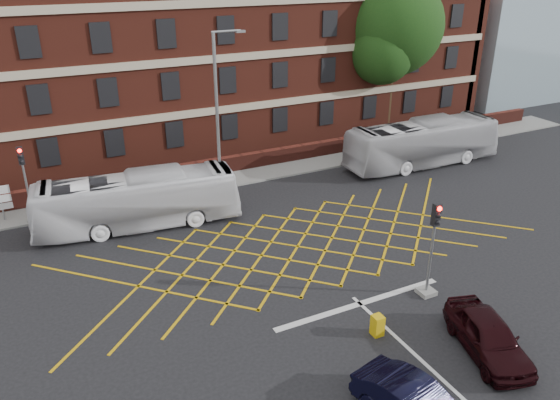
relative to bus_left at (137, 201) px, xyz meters
name	(u,v)px	position (x,y,z in m)	size (l,w,h in m)	color
ground	(318,265)	(6.51, -7.82, -1.49)	(120.00, 120.00, 0.00)	black
victorian_building	(174,35)	(6.76, 14.17, 6.35)	(51.00, 12.17, 20.40)	maroon
boundary_wall	(219,166)	(6.51, 5.18, -0.94)	(56.00, 0.50, 1.10)	#4A1A13
far_pavement	(225,178)	(6.51, 4.18, -1.43)	(60.00, 3.00, 0.12)	slate
glass_block	(507,45)	(40.51, 13.18, 3.51)	(14.00, 10.00, 10.00)	#99B2BF
box_junction_hatching	(298,246)	(6.51, -5.82, -1.48)	(11.50, 0.12, 0.02)	#CC990C
stop_line	(360,304)	(6.51, -11.32, -1.48)	(8.00, 0.30, 0.02)	silver
bus_left	(137,201)	(0.00, 0.00, 0.00)	(2.50, 10.69, 2.98)	white
bus_right	(423,143)	(19.64, 0.57, 0.08)	(2.64, 11.29, 3.15)	silver
car_maroon	(488,336)	(8.92, -15.92, -0.75)	(1.75, 4.35, 1.48)	black
deciduous_tree	(392,33)	(22.55, 8.58, 6.26)	(7.88, 7.74, 12.17)	black
traffic_light_near	(430,258)	(9.49, -11.98, 0.28)	(0.70, 0.70, 4.27)	slate
traffic_light_far	(28,192)	(-5.09, 3.17, 0.28)	(0.70, 0.70, 4.27)	slate
street_lamp	(220,150)	(4.88, 0.35, 1.97)	(2.25, 1.00, 9.82)	slate
direction_signs	(0,199)	(-6.49, 3.73, -0.11)	(1.10, 0.16, 2.20)	gray
utility_cabinet	(377,325)	(5.95, -13.29, -1.06)	(0.41, 0.43, 0.85)	gold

